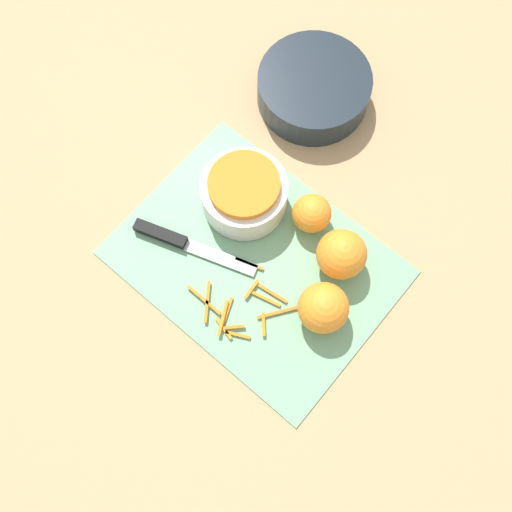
{
  "coord_description": "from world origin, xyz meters",
  "views": [
    {
      "loc": [
        0.2,
        -0.23,
        0.97
      ],
      "look_at": [
        0.0,
        0.0,
        0.04
      ],
      "focal_mm": 42.0,
      "sensor_mm": 36.0,
      "label": 1
    }
  ],
  "objects": [
    {
      "name": "peel_pile",
      "position": [
        0.03,
        -0.08,
        0.01
      ],
      "size": [
        0.17,
        0.14,
        0.01
      ],
      "color": "orange",
      "rests_on": "cutting_board"
    },
    {
      "name": "ground_plane",
      "position": [
        0.0,
        0.0,
        0.0
      ],
      "size": [
        4.0,
        4.0,
        0.0
      ],
      "primitive_type": "plane",
      "color": "tan"
    },
    {
      "name": "knife",
      "position": [
        -0.13,
        -0.06,
        0.01
      ],
      "size": [
        0.22,
        0.09,
        0.02
      ],
      "rotation": [
        0.0,
        0.0,
        0.32
      ],
      "color": "black",
      "rests_on": "cutting_board"
    },
    {
      "name": "orange_left",
      "position": [
        0.11,
        0.09,
        0.05
      ],
      "size": [
        0.08,
        0.08,
        0.08
      ],
      "color": "orange",
      "rests_on": "cutting_board"
    },
    {
      "name": "bowl_speckled",
      "position": [
        -0.09,
        0.07,
        0.04
      ],
      "size": [
        0.15,
        0.15,
        0.08
      ],
      "color": "silver",
      "rests_on": "cutting_board"
    },
    {
      "name": "bowl_dark",
      "position": [
        -0.13,
        0.31,
        0.03
      ],
      "size": [
        0.21,
        0.21,
        0.06
      ],
      "color": "#1E2833",
      "rests_on": "ground_plane"
    },
    {
      "name": "cutting_board",
      "position": [
        0.0,
        0.0,
        0.0
      ],
      "size": [
        0.45,
        0.33,
        0.01
      ],
      "color": "#75AD84",
      "rests_on": "ground_plane"
    },
    {
      "name": "orange_back",
      "position": [
        0.14,
        0.0,
        0.05
      ],
      "size": [
        0.08,
        0.08,
        0.08
      ],
      "color": "orange",
      "rests_on": "cutting_board"
    },
    {
      "name": "orange_right",
      "position": [
        0.02,
        0.12,
        0.04
      ],
      "size": [
        0.07,
        0.07,
        0.07
      ],
      "color": "orange",
      "rests_on": "cutting_board"
    }
  ]
}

